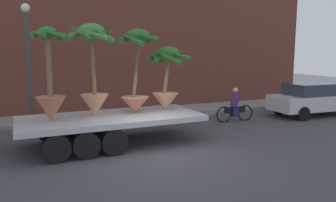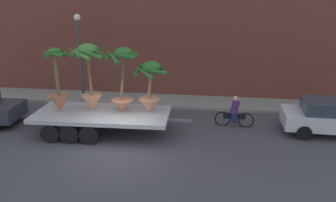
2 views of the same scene
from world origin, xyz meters
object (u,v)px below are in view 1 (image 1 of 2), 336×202
Objects in this scene: potted_palm_front at (136,71)px; cyclist at (235,106)px; potted_palm_middle at (167,77)px; potted_palm_extra at (93,67)px; parked_car at (315,99)px; flatbed_trailer at (105,122)px; potted_palm_rear at (50,87)px; street_lamp at (28,48)px.

cyclist is at bearing 15.18° from potted_palm_front.
potted_palm_extra reaches higher than potted_palm_middle.
potted_palm_middle is 8.30m from parked_car.
cyclist is at bearing 12.02° from potted_palm_extra.
potted_palm_rear is at bearing -175.97° from flatbed_trailer.
potted_palm_rear is (-1.65, -0.12, 1.27)m from flatbed_trailer.
parked_car is (8.14, 0.89, -1.37)m from potted_palm_middle.
potted_palm_middle is at bearing -37.77° from street_lamp.
street_lamp reaches higher than cyclist.
parked_car reaches higher than cyclist.
flatbed_trailer is at bearing -60.60° from street_lamp.
street_lamp is at bearing 97.86° from potted_palm_rear.
potted_palm_extra reaches higher than potted_palm_rear.
cyclist is 0.40× the size of parked_car.
cyclist is (3.78, 1.21, -1.53)m from potted_palm_middle.
potted_palm_front reaches higher than cyclist.
street_lamp reaches higher than potted_palm_front.
cyclist is at bearing 17.72° from potted_palm_middle.
potted_palm_extra is 4.24m from street_lamp.
potted_palm_rear is 1.51m from potted_palm_extra.
potted_palm_middle reaches higher than cyclist.
potted_palm_extra is at bearing -179.13° from potted_palm_front.
potted_palm_extra reaches higher than potted_palm_front.
potted_palm_middle reaches higher than parked_car.
potted_palm_extra is 6.85m from cyclist.
potted_palm_rear is at bearing -173.17° from potted_palm_middle.
potted_palm_extra is (-1.47, -0.02, 0.16)m from potted_palm_front.
street_lamp reaches higher than parked_car.
cyclist is at bearing 175.82° from parked_car.
flatbed_trailer is 3.05× the size of potted_palm_middle.
potted_palm_middle reaches higher than flatbed_trailer.
potted_palm_extra is at bearing 13.11° from potted_palm_rear.
cyclist reaches higher than flatbed_trailer.
parked_car is at bearing 6.29° from potted_palm_front.
parked_car is 0.96× the size of street_lamp.
cyclist is 0.38× the size of street_lamp.
potted_palm_front is (1.19, 0.23, 1.66)m from flatbed_trailer.
flatbed_trailer is at bearing -36.20° from potted_palm_extra.
street_lamp is (-1.93, 3.72, 0.64)m from potted_palm_extra.
potted_palm_middle is 0.48× the size of street_lamp.
street_lamp reaches higher than potted_palm_middle.
potted_palm_extra reaches higher than flatbed_trailer.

